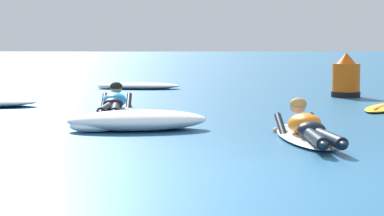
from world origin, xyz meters
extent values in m
plane|color=#235B84|center=(0.00, 10.00, 0.00)|extent=(120.00, 120.00, 0.00)
ellipsoid|color=silver|center=(1.56, 2.45, 0.04)|extent=(0.66, 2.17, 0.07)
ellipsoid|color=silver|center=(1.60, 3.47, 0.05)|extent=(0.22, 0.21, 0.06)
ellipsoid|color=orange|center=(1.56, 2.50, 0.20)|extent=(0.42, 0.67, 0.34)
ellipsoid|color=black|center=(1.55, 2.12, 0.17)|extent=(0.35, 0.29, 0.20)
cylinder|color=black|center=(1.44, 1.56, 0.14)|extent=(0.22, 0.83, 0.14)
ellipsoid|color=black|center=(1.41, 1.16, 0.14)|extent=(0.11, 0.22, 0.08)
cylinder|color=black|center=(1.60, 1.56, 0.14)|extent=(0.16, 0.82, 0.14)
ellipsoid|color=black|center=(1.61, 1.15, 0.14)|extent=(0.11, 0.22, 0.08)
cylinder|color=black|center=(1.35, 2.87, 0.12)|extent=(0.11, 0.55, 0.32)
sphere|color=tan|center=(1.37, 3.24, 0.02)|extent=(0.09, 0.09, 0.09)
cylinder|color=black|center=(1.79, 2.84, 0.12)|extent=(0.11, 0.55, 0.32)
sphere|color=tan|center=(1.80, 3.18, 0.02)|extent=(0.09, 0.09, 0.09)
sphere|color=tan|center=(1.57, 2.89, 0.38)|extent=(0.21, 0.21, 0.21)
ellipsoid|color=#AD894C|center=(1.57, 2.87, 0.41)|extent=(0.23, 0.21, 0.16)
ellipsoid|color=white|center=(-0.80, 6.18, 0.04)|extent=(0.73, 2.07, 0.07)
ellipsoid|color=white|center=(-0.73, 7.15, 0.05)|extent=(0.23, 0.21, 0.06)
ellipsoid|color=#1E9EDB|center=(-0.80, 6.23, 0.20)|extent=(0.45, 0.69, 0.35)
ellipsoid|color=black|center=(-0.82, 5.84, 0.17)|extent=(0.36, 0.30, 0.20)
cylinder|color=black|center=(-0.95, 5.25, 0.14)|extent=(0.26, 0.91, 0.14)
ellipsoid|color=black|center=(-1.00, 4.80, 0.14)|extent=(0.12, 0.23, 0.08)
cylinder|color=black|center=(-0.79, 5.24, 0.14)|extent=(0.15, 0.90, 0.14)
ellipsoid|color=black|center=(-0.79, 4.79, 0.14)|extent=(0.12, 0.23, 0.08)
cylinder|color=black|center=(-0.99, 6.62, 0.12)|extent=(0.13, 0.59, 0.34)
sphere|color=tan|center=(-0.96, 7.00, 0.02)|extent=(0.09, 0.09, 0.09)
cylinder|color=black|center=(-0.55, 6.56, 0.12)|extent=(0.13, 0.59, 0.34)
sphere|color=tan|center=(-0.53, 6.92, 0.02)|extent=(0.09, 0.09, 0.09)
sphere|color=tan|center=(-0.77, 6.62, 0.38)|extent=(0.21, 0.21, 0.21)
ellipsoid|color=black|center=(-0.77, 6.60, 0.41)|extent=(0.23, 0.21, 0.16)
ellipsoid|color=yellow|center=(3.97, 6.15, 0.04)|extent=(1.45, 1.87, 0.07)
cube|color=red|center=(3.97, 6.15, 0.07)|extent=(0.87, 1.36, 0.01)
ellipsoid|color=white|center=(-2.85, 7.51, 0.06)|extent=(0.97, 0.57, 0.12)
ellipsoid|color=white|center=(-0.48, 3.61, 0.14)|extent=(1.93, 0.89, 0.28)
ellipsoid|color=white|center=(-0.01, 3.75, 0.10)|extent=(0.71, 0.46, 0.20)
ellipsoid|color=white|center=(-1.05, 3.51, 0.08)|extent=(0.72, 0.47, 0.15)
ellipsoid|color=white|center=(-0.23, 11.97, 0.08)|extent=(2.23, 1.24, 0.16)
ellipsoid|color=white|center=(0.31, 12.00, 0.06)|extent=(0.87, 0.72, 0.11)
ellipsoid|color=white|center=(-0.87, 12.00, 0.05)|extent=(0.78, 0.47, 0.09)
cylinder|color=#EA5B0F|center=(4.17, 8.91, 0.36)|extent=(0.60, 0.60, 0.73)
cone|color=#EA5B0F|center=(4.17, 8.91, 0.85)|extent=(0.42, 0.42, 0.24)
cylinder|color=black|center=(4.17, 8.91, 0.06)|extent=(0.63, 0.63, 0.12)
camera|label=1|loc=(-0.74, -6.14, 1.23)|focal=67.10mm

